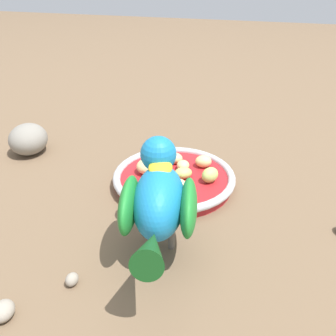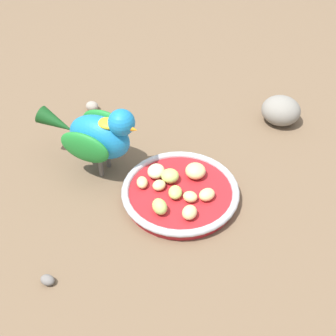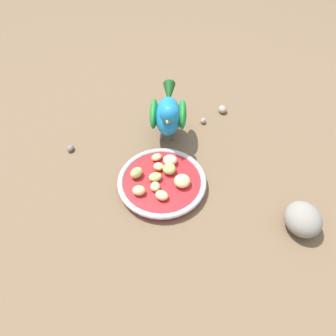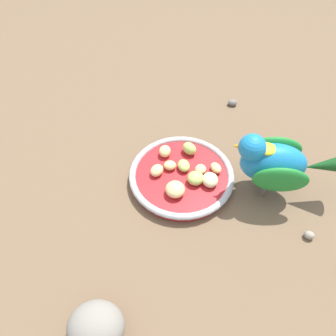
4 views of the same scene
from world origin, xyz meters
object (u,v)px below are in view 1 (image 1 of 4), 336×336
(apple_piece_3, at_px, (161,188))
(rock_large, at_px, (28,139))
(apple_piece_7, at_px, (163,178))
(pebble_0, at_px, (3,311))
(apple_piece_4, at_px, (179,184))
(apple_piece_6, at_px, (183,173))
(feeding_bowl, at_px, (174,179))
(apple_piece_8, at_px, (175,158))
(apple_piece_9, at_px, (203,161))
(apple_piece_0, at_px, (182,165))
(parrot, at_px, (159,200))
(apple_piece_2, at_px, (147,167))
(pebble_2, at_px, (72,279))
(apple_piece_1, at_px, (182,195))
(apple_piece_5, at_px, (210,174))

(apple_piece_3, relative_size, rock_large, 0.42)
(apple_piece_7, relative_size, pebble_0, 1.13)
(apple_piece_4, xyz_separation_m, apple_piece_6, (0.04, 0.00, 0.00))
(apple_piece_7, bearing_deg, apple_piece_3, -171.22)
(rock_large, bearing_deg, feeding_bowl, -97.92)
(apple_piece_3, bearing_deg, apple_piece_8, 2.72)
(apple_piece_4, distance_m, pebble_0, 0.31)
(apple_piece_4, bearing_deg, apple_piece_9, -16.88)
(apple_piece_0, distance_m, apple_piece_6, 0.03)
(apple_piece_7, xyz_separation_m, parrot, (-0.14, -0.03, 0.06))
(apple_piece_2, xyz_separation_m, apple_piece_4, (-0.03, -0.07, -0.00))
(apple_piece_7, bearing_deg, apple_piece_4, -98.60)
(apple_piece_8, bearing_deg, pebble_2, 170.40)
(apple_piece_8, bearing_deg, rock_large, 90.98)
(apple_piece_4, distance_m, rock_large, 0.34)
(apple_piece_4, xyz_separation_m, apple_piece_9, (0.08, -0.03, 0.00))
(apple_piece_3, bearing_deg, apple_piece_1, -97.62)
(apple_piece_6, bearing_deg, apple_piece_8, 30.19)
(pebble_2, bearing_deg, apple_piece_9, -19.20)
(apple_piece_8, bearing_deg, apple_piece_6, -149.81)
(apple_piece_1, bearing_deg, pebble_0, 150.79)
(apple_piece_0, relative_size, apple_piece_3, 0.73)
(apple_piece_6, xyz_separation_m, apple_piece_7, (-0.03, 0.03, 0.00))
(apple_piece_4, xyz_separation_m, apple_piece_8, (0.08, 0.03, 0.00))
(apple_piece_8, bearing_deg, apple_piece_4, -160.97)
(apple_piece_0, distance_m, parrot, 0.21)
(apple_piece_3, relative_size, apple_piece_8, 1.15)
(rock_large, bearing_deg, apple_piece_3, -108.31)
(apple_piece_3, distance_m, apple_piece_5, 0.09)
(apple_piece_9, bearing_deg, apple_piece_0, 120.10)
(rock_large, xyz_separation_m, pebble_2, (-0.30, -0.25, -0.02))
(apple_piece_4, relative_size, rock_large, 0.30)
(pebble_2, bearing_deg, apple_piece_3, -16.12)
(feeding_bowl, distance_m, apple_piece_2, 0.05)
(apple_piece_3, distance_m, apple_piece_9, 0.12)
(apple_piece_4, distance_m, apple_piece_5, 0.06)
(apple_piece_1, height_order, apple_piece_9, apple_piece_9)
(apple_piece_2, height_order, apple_piece_6, apple_piece_2)
(apple_piece_0, height_order, apple_piece_6, apple_piece_6)
(apple_piece_0, distance_m, apple_piece_7, 0.06)
(apple_piece_2, relative_size, apple_piece_9, 1.30)
(apple_piece_1, relative_size, apple_piece_9, 0.93)
(apple_piece_3, xyz_separation_m, parrot, (-0.11, -0.03, 0.06))
(apple_piece_1, relative_size, parrot, 0.13)
(apple_piece_7, bearing_deg, apple_piece_2, 52.98)
(apple_piece_9, relative_size, parrot, 0.14)
(parrot, bearing_deg, apple_piece_1, -14.25)
(apple_piece_3, bearing_deg, apple_piece_7, 8.78)
(apple_piece_9, bearing_deg, apple_piece_2, 118.77)
(parrot, relative_size, pebble_2, 11.40)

